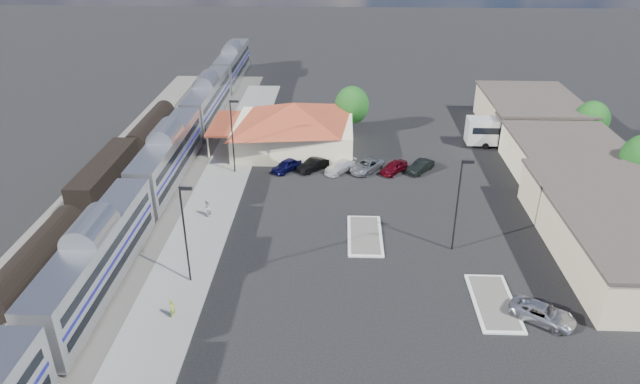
{
  "coord_description": "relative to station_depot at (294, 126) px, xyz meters",
  "views": [
    {
      "loc": [
        1.45,
        -45.26,
        28.59
      ],
      "look_at": [
        -0.47,
        5.77,
        2.8
      ],
      "focal_mm": 32.0,
      "sensor_mm": 36.0,
      "label": 1
    }
  ],
  "objects": [
    {
      "name": "parked_car_f",
      "position": [
        15.66,
        -6.86,
        -2.45
      ],
      "size": [
        3.74,
        4.12,
        1.36
      ],
      "primitive_type": "imported",
      "rotation": [
        0.0,
        0.0,
        -0.69
      ],
      "color": "black",
      "rests_on": "ground"
    },
    {
      "name": "parked_car_b",
      "position": [
        2.86,
        -6.86,
        -2.41
      ],
      "size": [
        4.13,
        4.17,
        1.43
      ],
      "primitive_type": "imported",
      "rotation": [
        0.0,
        0.0,
        -0.78
      ],
      "color": "black",
      "rests_on": "ground"
    },
    {
      "name": "lamp_lot",
      "position": [
        16.66,
        -24.0,
        2.21
      ],
      "size": [
        1.08,
        0.25,
        9.0
      ],
      "color": "black",
      "rests_on": "ground"
    },
    {
      "name": "parked_car_d",
      "position": [
        9.26,
        -6.86,
        -2.45
      ],
      "size": [
        4.8,
        5.23,
        1.36
      ],
      "primitive_type": "imported",
      "rotation": [
        0.0,
        0.0,
        -0.67
      ],
      "color": "#909398",
      "rests_on": "ground"
    },
    {
      "name": "freight_cars",
      "position": [
        -19.44,
        -14.13,
        -1.21
      ],
      "size": [
        2.8,
        46.0,
        4.0
      ],
      "color": "black",
      "rests_on": "ground"
    },
    {
      "name": "coach_bus",
      "position": [
        28.56,
        1.75,
        -0.94
      ],
      "size": [
        11.89,
        2.66,
        3.81
      ],
      "rotation": [
        0.0,
        0.0,
        1.57
      ],
      "color": "white",
      "rests_on": "ground"
    },
    {
      "name": "traffic_island_north",
      "position": [
        18.56,
        -32.0,
        -3.03
      ],
      "size": [
        3.3,
        7.5,
        0.21
      ],
      "color": "silver",
      "rests_on": "ground"
    },
    {
      "name": "buildings_east",
      "position": [
        32.56,
        -9.72,
        -0.86
      ],
      "size": [
        14.4,
        51.4,
        4.8
      ],
      "color": "#C6B28C",
      "rests_on": "ground"
    },
    {
      "name": "lamp_plat_s",
      "position": [
        -6.34,
        -30.0,
        2.21
      ],
      "size": [
        1.08,
        0.25,
        9.0
      ],
      "color": "black",
      "rests_on": "ground"
    },
    {
      "name": "parked_car_a",
      "position": [
        -0.34,
        -7.16,
        -2.43
      ],
      "size": [
        3.88,
        4.25,
        1.4
      ],
      "primitive_type": "imported",
      "rotation": [
        0.0,
        0.0,
        -0.68
      ],
      "color": "#0C0D3F",
      "rests_on": "ground"
    },
    {
      "name": "lamp_plat_n",
      "position": [
        -6.34,
        -8.0,
        2.21
      ],
      "size": [
        1.08,
        0.25,
        9.0
      ],
      "color": "black",
      "rests_on": "ground"
    },
    {
      "name": "person_a",
      "position": [
        -6.59,
        -34.83,
        -2.15
      ],
      "size": [
        0.48,
        0.64,
        1.59
      ],
      "primitive_type": "imported",
      "rotation": [
        0.0,
        0.0,
        1.39
      ],
      "color": "#A2BB3A",
      "rests_on": "platform"
    },
    {
      "name": "parked_car_e",
      "position": [
        12.46,
        -7.16,
        -2.43
      ],
      "size": [
        3.86,
        4.24,
        1.4
      ],
      "primitive_type": "imported",
      "rotation": [
        0.0,
        0.0,
        -0.68
      ],
      "color": "maroon",
      "rests_on": "ground"
    },
    {
      "name": "person_b",
      "position": [
        -7.37,
        -18.88,
        -2.05
      ],
      "size": [
        0.89,
        1.03,
        1.81
      ],
      "primitive_type": "imported",
      "rotation": [
        0.0,
        0.0,
        -1.84
      ],
      "color": "silver",
      "rests_on": "platform"
    },
    {
      "name": "station_depot",
      "position": [
        0.0,
        0.0,
        0.0
      ],
      "size": [
        18.35,
        12.24,
        6.2
      ],
      "color": "beige",
      "rests_on": "ground"
    },
    {
      "name": "tree_depot",
      "position": [
        7.56,
        6.0,
        0.89
      ],
      "size": [
        4.71,
        4.71,
        6.63
      ],
      "color": "#382314",
      "rests_on": "ground"
    },
    {
      "name": "parked_car_c",
      "position": [
        6.06,
        -7.16,
        -2.48
      ],
      "size": [
        4.32,
        4.56,
        1.3
      ],
      "primitive_type": "imported",
      "rotation": [
        0.0,
        0.0,
        -0.72
      ],
      "color": "white",
      "rests_on": "ground"
    },
    {
      "name": "railbed",
      "position": [
        -16.44,
        -16.0,
        -3.07
      ],
      "size": [
        16.0,
        100.0,
        0.12
      ],
      "primitive_type": "cube",
      "color": "#4C4944",
      "rests_on": "ground"
    },
    {
      "name": "passenger_train",
      "position": [
        -13.44,
        -10.51,
        -0.26
      ],
      "size": [
        3.0,
        104.0,
        5.55
      ],
      "color": "silver",
      "rests_on": "ground"
    },
    {
      "name": "platform",
      "position": [
        -7.44,
        -18.0,
        -3.04
      ],
      "size": [
        5.5,
        92.0,
        0.18
      ],
      "primitive_type": "cube",
      "color": "gray",
      "rests_on": "ground"
    },
    {
      "name": "suv",
      "position": [
        21.71,
        -33.99,
        -2.45
      ],
      "size": [
        5.37,
        4.6,
        1.37
      ],
      "primitive_type": "imported",
      "rotation": [
        0.0,
        0.0,
        0.99
      ],
      "color": "#B0B3B9",
      "rests_on": "ground"
    },
    {
      "name": "tree_east_c",
      "position": [
        38.56,
        2.0,
        0.63
      ],
      "size": [
        4.41,
        4.41,
        6.21
      ],
      "color": "#382314",
      "rests_on": "ground"
    },
    {
      "name": "ground",
      "position": [
        4.56,
        -24.0,
        -3.13
      ],
      "size": [
        280.0,
        280.0,
        0.0
      ],
      "primitive_type": "plane",
      "color": "black",
      "rests_on": "ground"
    },
    {
      "name": "traffic_island_south",
      "position": [
        8.56,
        -22.0,
        -3.03
      ],
      "size": [
        3.3,
        7.5,
        0.21
      ],
      "color": "silver",
      "rests_on": "ground"
    }
  ]
}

